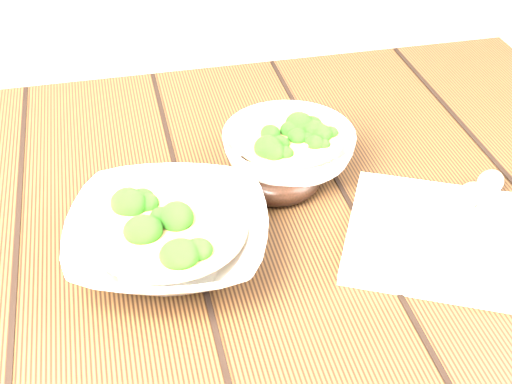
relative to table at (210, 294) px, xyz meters
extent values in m
cube|color=#36210F|center=(0.00, 0.00, 0.10)|extent=(1.20, 0.80, 0.04)
cube|color=#36210F|center=(0.54, 0.34, -0.28)|extent=(0.07, 0.07, 0.71)
imported|color=silver|center=(-0.05, -0.05, 0.15)|extent=(0.26, 0.26, 0.05)
cylinder|color=#946742|center=(-0.05, -0.05, 0.16)|extent=(0.18, 0.18, 0.00)
ellipsoid|color=#2E6B17|center=(-0.03, -0.04, 0.17)|extent=(0.03, 0.03, 0.03)
ellipsoid|color=#2E6B17|center=(-0.04, -0.02, 0.17)|extent=(0.03, 0.03, 0.03)
ellipsoid|color=#2E6B17|center=(-0.08, 0.00, 0.17)|extent=(0.03, 0.03, 0.03)
ellipsoid|color=#2E6B17|center=(-0.08, -0.05, 0.17)|extent=(0.03, 0.03, 0.03)
ellipsoid|color=#2E6B17|center=(-0.08, -0.08, 0.17)|extent=(0.03, 0.03, 0.03)
ellipsoid|color=#2E6B17|center=(-0.05, -0.11, 0.17)|extent=(0.03, 0.03, 0.03)
ellipsoid|color=#2E6B17|center=(-0.02, -0.07, 0.17)|extent=(0.03, 0.03, 0.03)
imported|color=silver|center=(0.13, 0.09, 0.15)|extent=(0.23, 0.23, 0.05)
cylinder|color=#946742|center=(0.13, 0.09, 0.16)|extent=(0.14, 0.14, 0.00)
ellipsoid|color=#2E6B17|center=(0.14, 0.10, 0.17)|extent=(0.03, 0.03, 0.02)
ellipsoid|color=#2E6B17|center=(0.14, 0.11, 0.17)|extent=(0.03, 0.03, 0.02)
ellipsoid|color=#2E6B17|center=(0.12, 0.13, 0.17)|extent=(0.03, 0.03, 0.02)
ellipsoid|color=#2E6B17|center=(0.11, 0.10, 0.17)|extent=(0.03, 0.03, 0.02)
ellipsoid|color=#2E6B17|center=(0.09, 0.09, 0.17)|extent=(0.03, 0.03, 0.02)
ellipsoid|color=#2E6B17|center=(0.09, 0.06, 0.17)|extent=(0.03, 0.03, 0.02)
ellipsoid|color=#2E6B17|center=(0.12, 0.07, 0.17)|extent=(0.03, 0.03, 0.02)
ellipsoid|color=#2E6B17|center=(0.14, 0.06, 0.17)|extent=(0.03, 0.03, 0.02)
ellipsoid|color=#2E6B17|center=(0.17, 0.07, 0.17)|extent=(0.03, 0.03, 0.02)
torus|color=black|center=(0.10, 0.06, 0.13)|extent=(0.14, 0.14, 0.03)
cube|color=beige|center=(0.27, -0.10, 0.13)|extent=(0.31, 0.29, 0.01)
cylinder|color=#A8A194|center=(0.26, -0.11, 0.14)|extent=(0.11, 0.12, 0.01)
ellipsoid|color=#A8A194|center=(0.32, -0.04, 0.14)|extent=(0.06, 0.06, 0.01)
cylinder|color=#A8A194|center=(0.30, -0.09, 0.14)|extent=(0.11, 0.12, 0.01)
ellipsoid|color=#A8A194|center=(0.36, -0.02, 0.14)|extent=(0.06, 0.07, 0.01)
camera|label=1|loc=(-0.09, -0.66, 0.66)|focal=50.00mm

